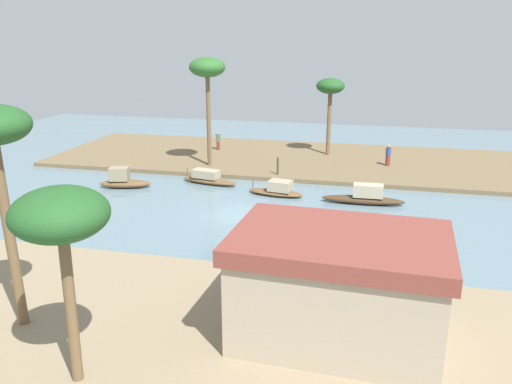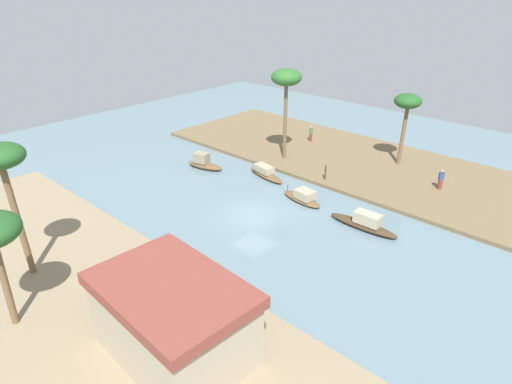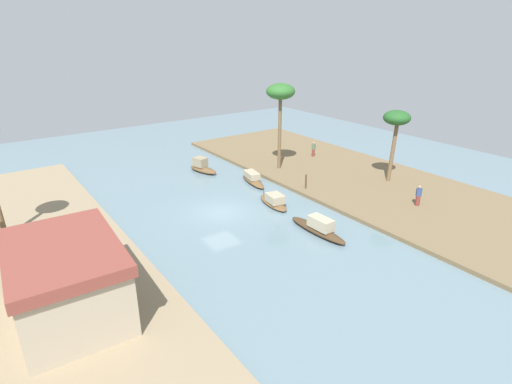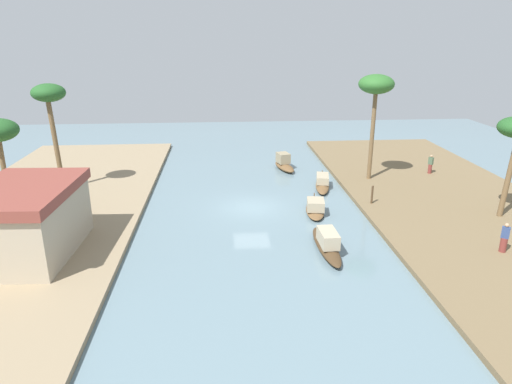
% 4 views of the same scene
% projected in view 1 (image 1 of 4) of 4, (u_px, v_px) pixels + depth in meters
% --- Properties ---
extents(river_water, '(66.07, 66.07, 0.00)m').
position_uv_depth(river_water, '(241.00, 214.00, 30.85)').
color(river_water, slate).
rests_on(river_water, ground).
extents(riverbank_left, '(38.07, 13.35, 0.30)m').
position_uv_depth(riverbank_left, '(284.00, 159.00, 43.84)').
color(riverbank_left, brown).
rests_on(riverbank_left, ground).
extents(riverbank_right, '(38.07, 13.35, 0.30)m').
position_uv_depth(riverbank_right, '(134.00, 343.00, 17.77)').
color(riverbank_right, '#937F60').
rests_on(riverbank_right, ground).
extents(sampan_upstream_small, '(3.65, 1.92, 1.42)m').
position_uv_depth(sampan_upstream_small, '(123.00, 180.00, 36.01)').
color(sampan_upstream_small, brown).
rests_on(sampan_upstream_small, river_water).
extents(sampan_with_red_awning, '(4.30, 1.82, 0.98)m').
position_uv_depth(sampan_with_red_awning, '(208.00, 178.00, 36.99)').
color(sampan_with_red_awning, brown).
rests_on(sampan_with_red_awning, river_water).
extents(sampan_midstream, '(3.82, 1.75, 1.01)m').
position_uv_depth(sampan_midstream, '(278.00, 190.00, 34.32)').
color(sampan_midstream, brown).
rests_on(sampan_midstream, river_water).
extents(sampan_with_tall_canopy, '(5.09, 1.13, 1.26)m').
position_uv_depth(sampan_with_tall_canopy, '(365.00, 197.00, 32.61)').
color(sampan_with_tall_canopy, '#47331E').
rests_on(sampan_with_tall_canopy, river_water).
extents(person_on_near_bank, '(0.43, 0.42, 1.59)m').
position_uv_depth(person_on_near_bank, '(218.00, 142.00, 46.22)').
color(person_on_near_bank, brown).
rests_on(person_on_near_bank, riverbank_left).
extents(person_by_mooring, '(0.49, 0.49, 1.64)m').
position_uv_depth(person_by_mooring, '(388.00, 157.00, 40.71)').
color(person_by_mooring, brown).
rests_on(person_by_mooring, riverbank_left).
extents(mooring_post, '(0.14, 0.14, 1.26)m').
position_uv_depth(mooring_post, '(278.00, 166.00, 38.13)').
color(mooring_post, '#4C3823').
rests_on(mooring_post, riverbank_left).
extents(palm_tree_left_near, '(2.33, 2.33, 6.36)m').
position_uv_depth(palm_tree_left_near, '(330.00, 89.00, 43.19)').
color(palm_tree_left_near, brown).
rests_on(palm_tree_left_near, riverbank_left).
extents(palm_tree_left_far, '(2.69, 2.69, 8.20)m').
position_uv_depth(palm_tree_left_far, '(207.00, 71.00, 38.97)').
color(palm_tree_left_far, brown).
rests_on(palm_tree_left_far, riverbank_left).
extents(palm_tree_right_short, '(2.70, 2.70, 5.95)m').
position_uv_depth(palm_tree_right_short, '(60.00, 218.00, 14.28)').
color(palm_tree_right_short, brown).
rests_on(palm_tree_right_short, riverbank_right).
extents(riverside_building, '(7.21, 5.13, 3.70)m').
position_uv_depth(riverside_building, '(338.00, 286.00, 17.43)').
color(riverside_building, tan).
rests_on(riverside_building, riverbank_right).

